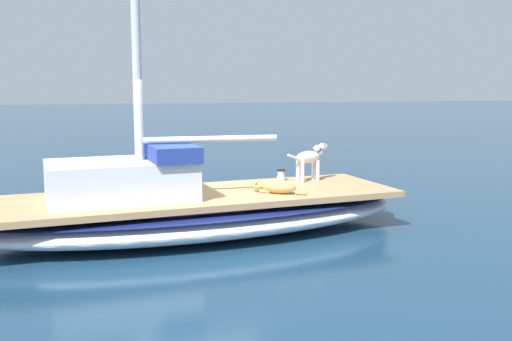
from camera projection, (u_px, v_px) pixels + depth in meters
ground_plane at (197, 233)px, 9.78m from camera, size 120.00×120.00×0.00m
sailboat_main at (196, 213)px, 9.73m from camera, size 3.48×7.51×0.66m
cabin_house at (126, 177)px, 9.22m from camera, size 1.69×2.39×0.84m
dog_tan at (276, 187)px, 9.72m from camera, size 0.64×0.81×0.22m
dog_white at (310, 158)px, 10.90m from camera, size 0.43×0.90×0.70m
deck_winch at (281, 175)px, 10.98m from camera, size 0.16×0.16×0.21m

